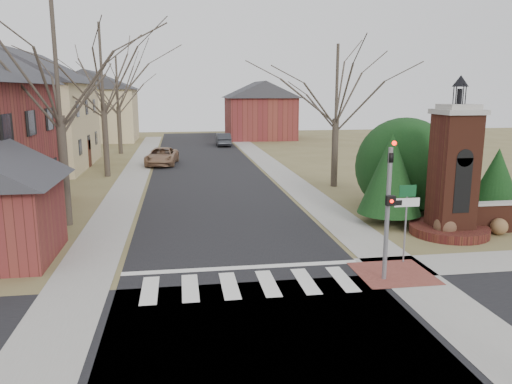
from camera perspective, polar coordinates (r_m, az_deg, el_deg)
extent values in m
plane|color=brown|center=(14.91, -0.38, -11.70)|extent=(120.00, 120.00, 0.00)
cube|color=black|center=(36.09, -5.50, 2.10)|extent=(8.00, 70.00, 0.01)
cube|color=black|center=(12.24, 1.77, -17.16)|extent=(120.00, 8.00, 0.01)
cube|color=silver|center=(15.63, -0.82, -10.53)|extent=(8.00, 2.20, 0.02)
cube|color=silver|center=(17.02, -1.53, -8.65)|extent=(8.00, 0.35, 0.02)
cube|color=gray|center=(36.74, 2.62, 2.32)|extent=(2.00, 60.00, 0.02)
cube|color=gray|center=(36.17, -13.76, 1.86)|extent=(2.00, 60.00, 0.02)
cube|color=brown|center=(17.10, 15.43, -8.97)|extent=(2.40, 2.40, 0.02)
cylinder|color=slate|center=(15.94, 14.77, -2.57)|extent=(0.14, 0.14, 4.20)
imported|color=black|center=(15.60, 15.14, 4.39)|extent=(0.15, 0.18, 0.90)
sphere|color=#FF0C05|center=(15.36, 15.53, 5.40)|extent=(0.14, 0.14, 0.14)
cube|color=black|center=(15.67, 15.13, -0.96)|extent=(0.28, 0.16, 0.30)
sphere|color=#FF0C05|center=(15.59, 15.26, -1.03)|extent=(0.11, 0.11, 0.11)
cylinder|color=slate|center=(17.90, 16.70, -3.79)|extent=(0.06, 0.06, 2.60)
cube|color=silver|center=(17.69, 16.88, -1.15)|extent=(0.90, 0.03, 0.30)
cube|color=black|center=(17.55, 16.02, -1.20)|extent=(0.22, 0.02, 0.18)
cube|color=#0E4320|center=(17.61, 16.96, 0.12)|extent=(0.60, 0.03, 0.40)
cylinder|color=#4F2417|center=(22.31, 21.17, -4.07)|extent=(3.20, 3.20, 0.36)
cube|color=#4F2417|center=(21.83, 21.61, 1.81)|extent=(1.50, 1.50, 5.00)
cube|color=black|center=(21.27, 22.51, 0.68)|extent=(0.70, 0.10, 2.20)
cube|color=gray|center=(21.58, 22.11, 8.49)|extent=(1.70, 1.70, 0.20)
cube|color=gray|center=(21.57, 22.15, 9.02)|extent=(1.30, 1.30, 0.20)
cylinder|color=black|center=(21.57, 22.23, 10.08)|extent=(0.20, 0.20, 0.60)
cone|color=black|center=(21.57, 22.35, 11.67)|extent=(0.64, 0.64, 0.45)
cube|color=tan|center=(42.24, -24.76, 6.84)|extent=(9.00, 12.00, 6.40)
cube|color=tan|center=(62.42, -18.20, 8.31)|extent=(10.00, 8.00, 6.00)
cube|color=tan|center=(61.31, -21.31, 11.80)|extent=(0.75, 0.75, 3.08)
cube|color=maroon|center=(62.45, 0.44, 8.42)|extent=(8.00, 8.00, 5.00)
cube|color=maroon|center=(60.45, -1.45, 11.54)|extent=(0.75, 0.75, 2.80)
cylinder|color=#473D33|center=(23.21, 14.87, -2.91)|extent=(0.20, 0.20, 0.50)
cone|color=black|center=(22.80, 15.14, 2.09)|extent=(2.80, 2.80, 3.60)
cylinder|color=#473D33|center=(25.71, 20.57, -1.87)|extent=(0.20, 0.20, 0.50)
cone|color=black|center=(25.30, 20.94, 3.32)|extent=(3.40, 3.40, 4.20)
cylinder|color=#473D33|center=(25.93, 25.50, -2.15)|extent=(0.20, 0.20, 0.50)
cone|color=black|center=(25.62, 25.82, 1.44)|extent=(2.40, 2.40, 2.80)
sphere|color=black|center=(25.78, 16.59, 3.29)|extent=(4.80, 4.80, 4.80)
cylinder|color=#473D33|center=(23.36, -21.07, 2.22)|extent=(0.40, 0.40, 4.83)
cylinder|color=#473D33|center=(36.06, -16.81, 5.69)|extent=(0.40, 0.40, 5.04)
cylinder|color=#473D33|center=(49.00, -15.32, 6.82)|extent=(0.40, 0.40, 4.41)
cylinder|color=#473D33|center=(31.27, 8.99, 4.44)|extent=(0.40, 0.40, 4.20)
imported|color=#906B4E|center=(40.89, -10.71, 4.03)|extent=(2.81, 5.16, 1.37)
imported|color=#303237|center=(54.31, -3.77, 6.02)|extent=(1.49, 4.21, 1.38)
sphere|color=brown|center=(21.70, 20.82, -3.69)|extent=(0.93, 0.93, 0.93)
sphere|color=brown|center=(23.00, 26.03, -3.58)|extent=(0.70, 0.70, 0.70)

